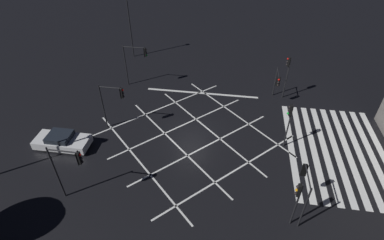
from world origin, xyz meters
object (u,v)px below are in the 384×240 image
object	(u,v)px
traffic_light_nw_cross	(68,164)
traffic_light_median_south	(289,118)
street_lamp_far	(129,16)
traffic_light_sw_cross	(297,197)
traffic_light_ne_cross	(136,57)
waiting_car	(62,141)
traffic_light_median_north	(113,98)
traffic_light_sw_main	(305,184)
traffic_light_se_main	(277,81)
traffic_light_se_cross	(287,69)

from	to	relation	value
traffic_light_nw_cross	traffic_light_median_south	world-z (taller)	traffic_light_nw_cross
traffic_light_median_south	street_lamp_far	xyz separation A→B (m)	(14.34, 17.30, 2.18)
traffic_light_sw_cross	traffic_light_ne_cross	bearing A→B (deg)	-46.29
traffic_light_ne_cross	street_lamp_far	xyz separation A→B (m)	(6.77, 2.74, 1.79)
traffic_light_sw_cross	street_lamp_far	bearing A→B (deg)	-51.89
street_lamp_far	waiting_car	bearing A→B (deg)	177.81
traffic_light_nw_cross	traffic_light_median_south	bearing A→B (deg)	27.76
traffic_light_nw_cross	traffic_light_median_north	xyz separation A→B (m)	(7.75, -0.03, -0.17)
traffic_light_sw_main	street_lamp_far	xyz separation A→B (m)	(20.70, 17.62, 2.45)
traffic_light_sw_main	traffic_light_se_main	bearing A→B (deg)	2.90
traffic_light_ne_cross	street_lamp_far	distance (m)	7.52
traffic_light_sw_main	traffic_light_median_south	bearing A→B (deg)	2.94
traffic_light_se_cross	traffic_light_se_main	bearing A→B (deg)	44.11
traffic_light_se_cross	waiting_car	distance (m)	21.34
traffic_light_se_main	traffic_light_sw_cross	distance (m)	14.05
street_lamp_far	traffic_light_median_south	bearing A→B (deg)	-129.66
traffic_light_median_north	traffic_light_median_south	world-z (taller)	traffic_light_median_north
traffic_light_median_south	waiting_car	bearing A→B (deg)	8.96
traffic_light_nw_cross	traffic_light_se_main	world-z (taller)	traffic_light_nw_cross
traffic_light_median_north	waiting_car	world-z (taller)	traffic_light_median_north
traffic_light_se_main	traffic_light_sw_main	size ratio (longest dim) A/B	0.88
traffic_light_nw_cross	street_lamp_far	distance (m)	22.15
waiting_car	traffic_light_se_main	bearing A→B (deg)	28.23
traffic_light_se_cross	traffic_light_ne_cross	world-z (taller)	traffic_light_ne_cross
traffic_light_ne_cross	traffic_light_sw_cross	bearing A→B (deg)	-46.29
traffic_light_ne_cross	traffic_light_se_main	bearing A→B (deg)	-3.78
traffic_light_sw_main	traffic_light_nw_cross	bearing A→B (deg)	94.61
traffic_light_median_north	traffic_light_sw_main	world-z (taller)	traffic_light_median_north
traffic_light_nw_cross	traffic_light_sw_cross	world-z (taller)	traffic_light_nw_cross
traffic_light_se_main	waiting_car	xyz separation A→B (m)	(-9.46, 17.63, -1.73)
traffic_light_nw_cross	traffic_light_sw_main	xyz separation A→B (m)	(1.18, -14.65, -0.67)
traffic_light_median_south	waiting_car	size ratio (longest dim) A/B	0.93
traffic_light_ne_cross	traffic_light_se_cross	bearing A→B (deg)	-0.33
traffic_light_nw_cross	street_lamp_far	world-z (taller)	street_lamp_far
traffic_light_nw_cross	traffic_light_sw_main	world-z (taller)	traffic_light_nw_cross
traffic_light_se_main	traffic_light_median_south	size ratio (longest dim) A/B	0.78
traffic_light_se_main	street_lamp_far	bearing A→B (deg)	-114.44
traffic_light_nw_cross	traffic_light_median_north	bearing A→B (deg)	89.79
traffic_light_se_main	traffic_light_sw_cross	size ratio (longest dim) A/B	0.86
traffic_light_se_cross	traffic_light_nw_cross	world-z (taller)	traffic_light_nw_cross
traffic_light_median_south	traffic_light_ne_cross	world-z (taller)	traffic_light_ne_cross
traffic_light_sw_cross	traffic_light_sw_main	size ratio (longest dim) A/B	1.02
traffic_light_se_cross	traffic_light_se_main	xyz separation A→B (m)	(-0.85, 0.88, -0.85)
waiting_car	traffic_light_ne_cross	bearing A→B (deg)	71.90
traffic_light_se_main	street_lamp_far	size ratio (longest dim) A/B	0.43
traffic_light_se_cross	street_lamp_far	distance (m)	19.22
traffic_light_ne_cross	traffic_light_median_north	bearing A→B (deg)	-87.97
traffic_light_nw_cross	street_lamp_far	bearing A→B (deg)	97.74
traffic_light_nw_cross	traffic_light_sw_cross	distance (m)	14.11
traffic_light_sw_cross	traffic_light_nw_cross	bearing A→B (deg)	0.52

